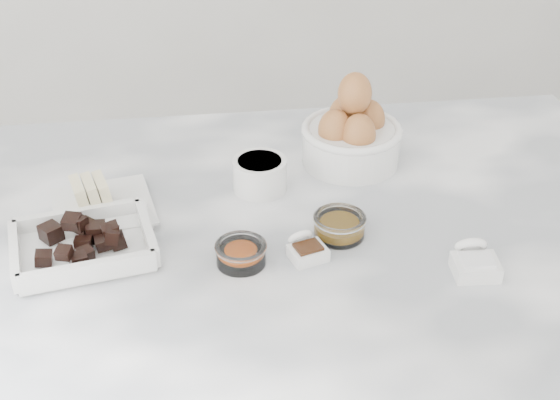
{
  "coord_description": "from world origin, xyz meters",
  "views": [
    {
      "loc": [
        -0.1,
        -0.9,
        1.58
      ],
      "look_at": [
        0.02,
        0.03,
        0.98
      ],
      "focal_mm": 50.0,
      "sensor_mm": 36.0,
      "label": 1
    }
  ],
  "objects_px": {
    "chocolate_dish": "(83,242)",
    "vanilla_spoon": "(306,249)",
    "butter_plate": "(101,202)",
    "zest_bowl": "(241,253)",
    "honey_bowl": "(339,225)",
    "sugar_ramekin": "(260,173)",
    "salt_spoon": "(474,261)",
    "egg_bowl": "(352,134)"
  },
  "relations": [
    {
      "from": "egg_bowl",
      "to": "zest_bowl",
      "type": "xyz_separation_m",
      "value": [
        -0.2,
        -0.25,
        -0.03
      ]
    },
    {
      "from": "salt_spoon",
      "to": "honey_bowl",
      "type": "bearing_deg",
      "value": 147.78
    },
    {
      "from": "honey_bowl",
      "to": "vanilla_spoon",
      "type": "relative_size",
      "value": 1.11
    },
    {
      "from": "vanilla_spoon",
      "to": "chocolate_dish",
      "type": "bearing_deg",
      "value": 172.4
    },
    {
      "from": "zest_bowl",
      "to": "salt_spoon",
      "type": "relative_size",
      "value": 0.95
    },
    {
      "from": "butter_plate",
      "to": "zest_bowl",
      "type": "distance_m",
      "value": 0.24
    },
    {
      "from": "chocolate_dish",
      "to": "sugar_ramekin",
      "type": "height_order",
      "value": "same"
    },
    {
      "from": "salt_spoon",
      "to": "chocolate_dish",
      "type": "bearing_deg",
      "value": 169.1
    },
    {
      "from": "chocolate_dish",
      "to": "butter_plate",
      "type": "distance_m",
      "value": 0.1
    },
    {
      "from": "chocolate_dish",
      "to": "butter_plate",
      "type": "height_order",
      "value": "butter_plate"
    },
    {
      "from": "butter_plate",
      "to": "salt_spoon",
      "type": "height_order",
      "value": "butter_plate"
    },
    {
      "from": "salt_spoon",
      "to": "sugar_ramekin",
      "type": "bearing_deg",
      "value": 137.07
    },
    {
      "from": "butter_plate",
      "to": "vanilla_spoon",
      "type": "distance_m",
      "value": 0.32
    },
    {
      "from": "egg_bowl",
      "to": "vanilla_spoon",
      "type": "distance_m",
      "value": 0.28
    },
    {
      "from": "chocolate_dish",
      "to": "honey_bowl",
      "type": "bearing_deg",
      "value": 0.43
    },
    {
      "from": "chocolate_dish",
      "to": "zest_bowl",
      "type": "bearing_deg",
      "value": -11.65
    },
    {
      "from": "vanilla_spoon",
      "to": "egg_bowl",
      "type": "bearing_deg",
      "value": 65.56
    },
    {
      "from": "sugar_ramekin",
      "to": "honey_bowl",
      "type": "bearing_deg",
      "value": -54.96
    },
    {
      "from": "sugar_ramekin",
      "to": "salt_spoon",
      "type": "height_order",
      "value": "sugar_ramekin"
    },
    {
      "from": "egg_bowl",
      "to": "salt_spoon",
      "type": "xyz_separation_m",
      "value": [
        0.1,
        -0.31,
        -0.04
      ]
    },
    {
      "from": "chocolate_dish",
      "to": "zest_bowl",
      "type": "distance_m",
      "value": 0.22
    },
    {
      "from": "butter_plate",
      "to": "honey_bowl",
      "type": "bearing_deg",
      "value": -16.51
    },
    {
      "from": "egg_bowl",
      "to": "sugar_ramekin",
      "type": "bearing_deg",
      "value": -157.6
    },
    {
      "from": "zest_bowl",
      "to": "honey_bowl",
      "type": "bearing_deg",
      "value": 17.92
    },
    {
      "from": "salt_spoon",
      "to": "egg_bowl",
      "type": "bearing_deg",
      "value": 108.76
    },
    {
      "from": "butter_plate",
      "to": "honey_bowl",
      "type": "relative_size",
      "value": 2.2
    },
    {
      "from": "honey_bowl",
      "to": "vanilla_spoon",
      "type": "bearing_deg",
      "value": -141.78
    },
    {
      "from": "sugar_ramekin",
      "to": "chocolate_dish",
      "type": "bearing_deg",
      "value": -150.94
    },
    {
      "from": "sugar_ramekin",
      "to": "egg_bowl",
      "type": "height_order",
      "value": "egg_bowl"
    },
    {
      "from": "egg_bowl",
      "to": "honey_bowl",
      "type": "distance_m",
      "value": 0.22
    },
    {
      "from": "zest_bowl",
      "to": "salt_spoon",
      "type": "bearing_deg",
      "value": -10.37
    },
    {
      "from": "chocolate_dish",
      "to": "egg_bowl",
      "type": "height_order",
      "value": "egg_bowl"
    },
    {
      "from": "zest_bowl",
      "to": "vanilla_spoon",
      "type": "distance_m",
      "value": 0.09
    },
    {
      "from": "butter_plate",
      "to": "salt_spoon",
      "type": "distance_m",
      "value": 0.54
    },
    {
      "from": "butter_plate",
      "to": "sugar_ramekin",
      "type": "height_order",
      "value": "butter_plate"
    },
    {
      "from": "butter_plate",
      "to": "sugar_ramekin",
      "type": "distance_m",
      "value": 0.24
    },
    {
      "from": "honey_bowl",
      "to": "egg_bowl",
      "type": "bearing_deg",
      "value": 74.15
    },
    {
      "from": "chocolate_dish",
      "to": "vanilla_spoon",
      "type": "relative_size",
      "value": 3.09
    },
    {
      "from": "egg_bowl",
      "to": "vanilla_spoon",
      "type": "relative_size",
      "value": 2.39
    },
    {
      "from": "butter_plate",
      "to": "salt_spoon",
      "type": "xyz_separation_m",
      "value": [
        0.5,
        -0.2,
        -0.0
      ]
    },
    {
      "from": "egg_bowl",
      "to": "salt_spoon",
      "type": "relative_size",
      "value": 2.18
    },
    {
      "from": "egg_bowl",
      "to": "butter_plate",
      "type": "bearing_deg",
      "value": -165.21
    }
  ]
}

